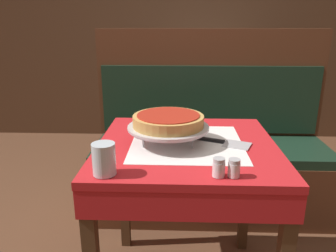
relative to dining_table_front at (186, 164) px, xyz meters
The scene contains 11 objects.
dining_table_front is the anchor object (origin of this frame).
dining_table_rear 1.85m from the dining_table_front, 82.48° to the left, with size 0.76×0.76×0.79m.
booth_bench 0.87m from the dining_table_front, 77.25° to the left, with size 1.57×0.53×1.23m.
back_wall_panel 2.44m from the dining_table_front, 90.00° to the left, with size 6.00×0.04×2.40m, color brown.
pizza_pan_stand 0.18m from the dining_table_front, behind, with size 0.34×0.34×0.08m.
deep_dish_pizza 0.21m from the dining_table_front, behind, with size 0.30×0.30×0.05m.
pizza_server 0.17m from the dining_table_front, ahead, with size 0.29×0.16×0.01m.
water_glass_near 0.45m from the dining_table_front, 131.96° to the right, with size 0.08×0.08×0.11m.
salt_shaker 0.36m from the dining_table_front, 72.57° to the right, with size 0.04×0.04×0.06m.
pepper_shaker 0.37m from the dining_table_front, 64.68° to the right, with size 0.04×0.04×0.06m.
condiment_caddy 1.95m from the dining_table_front, 83.78° to the left, with size 0.12×0.12×0.14m.
Camera 1 is at (-0.03, -1.31, 1.27)m, focal length 35.00 mm.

